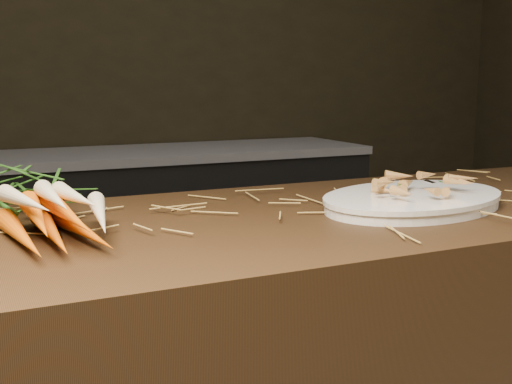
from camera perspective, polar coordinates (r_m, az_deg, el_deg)
back_counter at (r=3.25m, az=-6.42°, el=-3.50°), size 1.82×0.62×0.84m
straw_bedding at (r=1.35m, az=7.06°, el=-1.22°), size 1.40×0.60×0.02m
root_veg_bunch at (r=1.24m, az=-18.71°, el=-0.69°), size 0.22×0.55×0.10m
serving_platter at (r=1.41m, az=13.82°, el=-0.83°), size 0.52×0.42×0.02m
roasted_veg_heap at (r=1.40m, az=13.88°, el=0.68°), size 0.26×0.22×0.05m
serving_fork at (r=1.53m, az=17.90°, el=0.36°), size 0.05×0.17×0.00m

